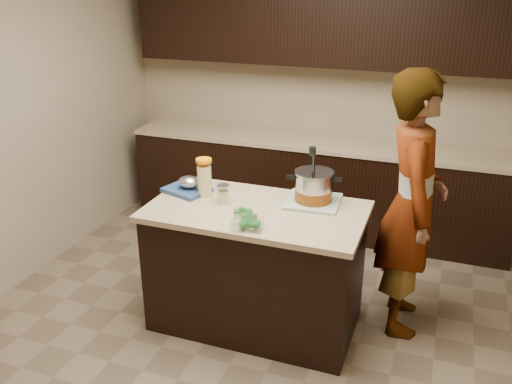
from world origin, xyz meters
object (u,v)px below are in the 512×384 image
at_px(stock_pot, 314,188).
at_px(lemonade_pitcher, 204,179).
at_px(island, 256,267).
at_px(person, 412,205).

distance_m(stock_pot, lemonade_pitcher, 0.77).
bearing_deg(lemonade_pitcher, island, -12.29).
relative_size(island, person, 0.80).
relative_size(lemonade_pitcher, person, 0.15).
bearing_deg(island, stock_pot, 33.87).
height_order(island, lemonade_pitcher, lemonade_pitcher).
distance_m(island, person, 1.15).
height_order(stock_pot, person, person).
bearing_deg(island, lemonade_pitcher, 167.71).
bearing_deg(stock_pot, island, -156.60).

